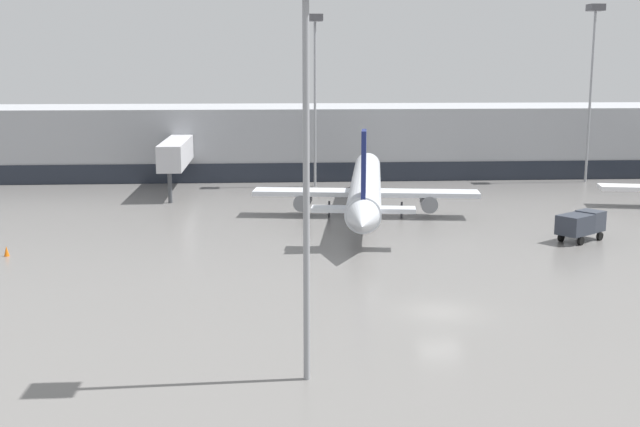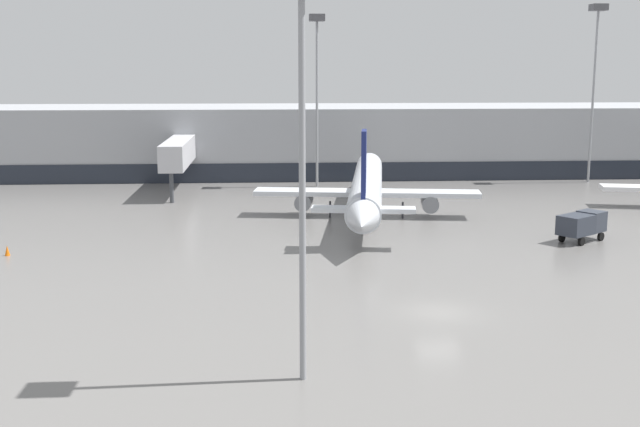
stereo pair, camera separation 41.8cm
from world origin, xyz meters
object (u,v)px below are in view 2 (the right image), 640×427
parked_jet_1 (367,187)px  apron_light_mast_3 (302,60)px  service_truck_2 (582,224)px  apron_light_mast_6 (596,46)px  traffic_cone_3 (7,251)px  apron_light_mast_5 (317,53)px

parked_jet_1 → apron_light_mast_3: size_ratio=2.13×
service_truck_2 → apron_light_mast_6: apron_light_mast_6 is taller
apron_light_mast_6 → apron_light_mast_3: bearing=-121.8°
parked_jet_1 → service_truck_2: 20.49m
parked_jet_1 → traffic_cone_3: size_ratio=49.79×
traffic_cone_3 → apron_light_mast_5: bearing=53.0°
apron_light_mast_5 → apron_light_mast_6: 34.01m
apron_light_mast_5 → apron_light_mast_3: bearing=-94.0°
apron_light_mast_3 → apron_light_mast_6: apron_light_mast_6 is taller
apron_light_mast_3 → apron_light_mast_5: 60.15m
parked_jet_1 → traffic_cone_3: (-29.35, -14.44, -2.43)m
parked_jet_1 → apron_light_mast_3: apron_light_mast_3 is taller
parked_jet_1 → apron_light_mast_5: apron_light_mast_5 is taller
apron_light_mast_3 → apron_light_mast_6: size_ratio=0.86×
traffic_cone_3 → parked_jet_1: bearing=26.2°
parked_jet_1 → service_truck_2: size_ratio=8.17×
apron_light_mast_3 → apron_light_mast_6: (38.15, 61.53, 2.09)m
parked_jet_1 → service_truck_2: parked_jet_1 is taller
service_truck_2 → traffic_cone_3: (-45.74, -2.21, -1.08)m
service_truck_2 → parked_jet_1: bearing=107.1°
service_truck_2 → traffic_cone_3: size_ratio=6.10×
traffic_cone_3 → apron_light_mast_3: size_ratio=0.04×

